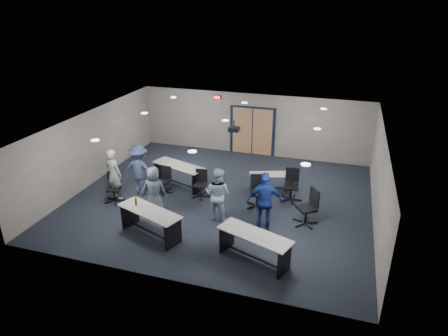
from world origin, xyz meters
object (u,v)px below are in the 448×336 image
(person_plaid, at_px, (154,190))
(chair_back_b, at_px, (200,184))
(table_back_left, at_px, (179,172))
(chair_back_a, at_px, (164,180))
(table_front_left, at_px, (150,218))
(table_front_right, at_px, (254,243))
(chair_back_c, at_px, (257,192))
(chair_loose_right, at_px, (307,207))
(person_back, at_px, (139,170))
(chair_loose_left, at_px, (113,188))
(person_lightblue, at_px, (218,194))
(table_back_right, at_px, (272,179))
(person_gray, at_px, (114,174))
(chair_back_d, at_px, (291,185))
(person_navy, at_px, (265,201))

(person_plaid, bearing_deg, chair_back_b, -137.27)
(table_back_left, bearing_deg, chair_back_a, -95.67)
(table_front_left, height_order, chair_back_b, table_front_left)
(table_front_right, xyz_separation_m, chair_back_c, (-0.60, 2.92, -0.02))
(chair_loose_right, relative_size, person_back, 0.63)
(chair_back_b, relative_size, chair_loose_right, 0.84)
(chair_back_c, bearing_deg, chair_back_a, 165.14)
(chair_loose_left, relative_size, person_lightblue, 0.59)
(chair_loose_left, xyz_separation_m, person_lightblue, (3.74, -0.05, 0.35))
(chair_back_a, height_order, person_back, person_back)
(table_back_right, bearing_deg, person_gray, -174.31)
(chair_back_d, distance_m, person_back, 5.28)
(person_lightblue, bearing_deg, person_plaid, 13.75)
(chair_back_a, relative_size, person_back, 0.52)
(table_front_right, xyz_separation_m, table_back_right, (-0.38, 4.28, -0.12))
(table_back_left, relative_size, chair_back_c, 1.97)
(chair_back_a, relative_size, person_plaid, 0.60)
(table_back_right, distance_m, chair_loose_left, 5.54)
(person_lightblue, xyz_separation_m, person_back, (-3.16, 0.86, 0.06))
(person_gray, bearing_deg, table_front_left, 161.55)
(person_navy, bearing_deg, person_gray, -18.18)
(table_front_right, height_order, person_gray, person_gray)
(table_back_right, bearing_deg, person_lightblue, -134.70)
(chair_back_b, xyz_separation_m, chair_back_c, (2.04, -0.11, 0.06))
(chair_back_c, relative_size, person_back, 0.59)
(chair_loose_left, height_order, person_plaid, person_plaid)
(table_front_left, bearing_deg, person_gray, 162.30)
(chair_back_c, xyz_separation_m, person_back, (-4.15, -0.27, 0.37))
(table_back_right, relative_size, person_gray, 0.90)
(chair_back_c, relative_size, chair_loose_left, 1.07)
(table_front_right, xyz_separation_m, person_lightblue, (-1.60, 1.79, 0.30))
(chair_back_b, height_order, chair_loose_right, chair_loose_right)
(table_front_right, bearing_deg, person_navy, 112.95)
(chair_back_a, xyz_separation_m, chair_back_d, (4.41, 0.75, 0.08))
(table_front_left, relative_size, chair_back_a, 2.27)
(chair_back_d, distance_m, person_gray, 6.05)
(chair_back_b, relative_size, chair_loose_left, 0.95)
(person_plaid, bearing_deg, chair_back_c, -168.50)
(chair_loose_right, bearing_deg, chair_back_b, -137.32)
(table_front_right, relative_size, person_lightblue, 1.24)
(chair_back_b, height_order, person_plaid, person_plaid)
(table_front_right, xyz_separation_m, chair_back_a, (-4.00, 2.96, -0.08))
(table_front_right, relative_size, person_gray, 1.16)
(table_back_left, xyz_separation_m, chair_back_b, (1.06, -0.60, -0.08))
(table_front_right, xyz_separation_m, person_navy, (-0.09, 1.67, 0.35))
(table_front_left, bearing_deg, table_back_left, 119.45)
(chair_back_d, bearing_deg, table_back_right, 138.57)
(chair_back_b, bearing_deg, table_back_right, 21.95)
(table_back_left, xyz_separation_m, chair_back_d, (4.11, 0.08, -0.00))
(chair_loose_left, bearing_deg, chair_loose_right, -14.89)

